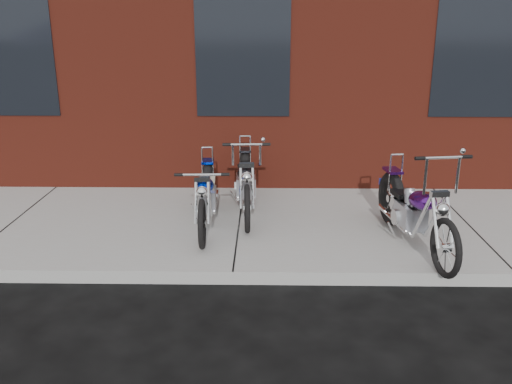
{
  "coord_description": "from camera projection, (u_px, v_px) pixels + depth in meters",
  "views": [
    {
      "loc": [
        0.34,
        -5.2,
        2.71
      ],
      "look_at": [
        0.23,
        0.8,
        0.79
      ],
      "focal_mm": 38.0,
      "sensor_mm": 36.0,
      "label": 1
    }
  ],
  "objects": [
    {
      "name": "ground",
      "position": [
        233.0,
        285.0,
        5.79
      ],
      "size": [
        120.0,
        120.0,
        0.0
      ],
      "primitive_type": "plane",
      "color": "black",
      "rests_on": "ground"
    },
    {
      "name": "chopper_third",
      "position": [
        246.0,
        184.0,
        7.48
      ],
      "size": [
        0.52,
        2.15,
        1.09
      ],
      "rotation": [
        0.0,
        0.0,
        -1.52
      ],
      "color": "black",
      "rests_on": "sidewalk"
    },
    {
      "name": "sidewalk",
      "position": [
        239.0,
        227.0,
        7.19
      ],
      "size": [
        22.0,
        3.0,
        0.15
      ],
      "primitive_type": "cube",
      "color": "#A2A19D",
      "rests_on": "ground"
    },
    {
      "name": "chopper_blue",
      "position": [
        206.0,
        197.0,
        6.98
      ],
      "size": [
        0.5,
        2.06,
        0.89
      ],
      "rotation": [
        0.0,
        0.0,
        -1.52
      ],
      "color": "black",
      "rests_on": "sidewalk"
    },
    {
      "name": "chopper_purple",
      "position": [
        414.0,
        214.0,
        6.31
      ],
      "size": [
        0.58,
        2.19,
        1.23
      ],
      "rotation": [
        0.0,
        0.0,
        -1.42
      ],
      "color": "black",
      "rests_on": "sidewalk"
    }
  ]
}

